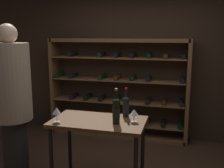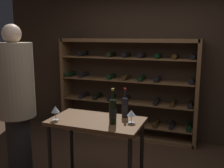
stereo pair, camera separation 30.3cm
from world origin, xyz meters
TOP-DOWN VIEW (x-y plane):
  - back_wall at (0.00, 1.89)m, footprint 5.79×0.10m
  - wine_rack at (-0.37, 1.68)m, footprint 2.47×0.32m
  - tasting_table at (-0.17, -0.09)m, footprint 1.03×0.59m
  - person_bystander_red_print at (-1.22, -0.15)m, footprint 0.45×0.45m
  - wine_bottle_amber_reserve at (0.05, -0.16)m, footprint 0.08×0.08m
  - wine_bottle_green_slim at (0.10, 0.11)m, footprint 0.07×0.07m
  - wine_glass_stemmed_center at (0.22, -0.05)m, footprint 0.09×0.09m
  - wine_glass_stemmed_right at (-0.58, -0.27)m, footprint 0.09×0.09m

SIDE VIEW (x-z plane):
  - tasting_table at x=-0.17m, z-range 0.33..1.22m
  - wine_rack at x=-0.37m, z-range -0.01..1.75m
  - wine_glass_stemmed_center at x=0.22m, z-range 0.93..1.06m
  - wine_glass_stemmed_right at x=-0.58m, z-range 0.93..1.09m
  - wine_bottle_green_slim at x=0.10m, z-range 0.85..1.18m
  - wine_bottle_amber_reserve at x=0.05m, z-range 0.85..1.23m
  - person_bystander_red_print at x=-1.22m, z-range 0.10..2.04m
  - back_wall at x=0.00m, z-range 0.00..2.91m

